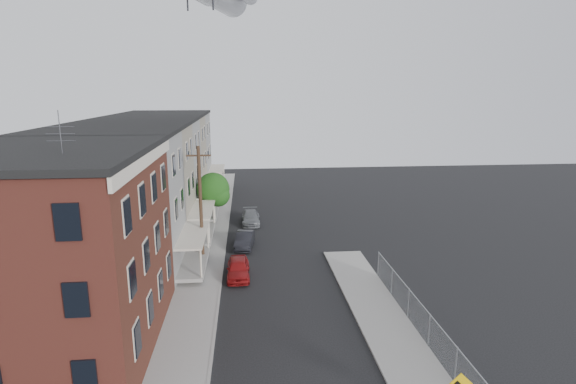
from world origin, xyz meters
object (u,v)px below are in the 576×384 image
at_px(utility_pole, 201,204).
at_px(car_near, 238,268).
at_px(car_mid, 245,240).
at_px(car_far, 251,217).
at_px(street_tree, 214,191).

distance_m(utility_pole, car_near, 5.74).
xyz_separation_m(car_mid, car_far, (0.59, 6.86, -0.03)).
bearing_deg(car_mid, car_far, 91.99).
xyz_separation_m(street_tree, car_near, (2.41, -13.00, -2.78)).
bearing_deg(car_near, utility_pole, 131.23).
distance_m(car_near, car_far, 13.13).
bearing_deg(car_far, utility_pole, -111.61).
bearing_deg(utility_pole, street_tree, 88.11).
bearing_deg(car_near, car_far, 84.94).
height_order(car_near, car_far, car_near).
distance_m(utility_pole, car_far, 11.45).
bearing_deg(street_tree, car_far, 1.39).
bearing_deg(street_tree, car_mid, -67.05).
distance_m(street_tree, car_near, 13.51).
bearing_deg(car_mid, car_near, -87.26).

